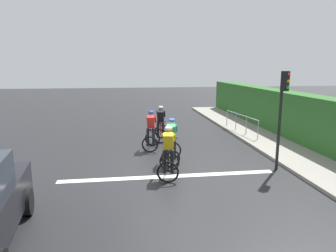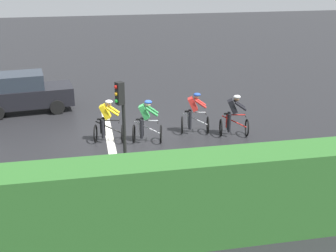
{
  "view_description": "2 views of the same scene",
  "coord_description": "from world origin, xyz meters",
  "px_view_note": "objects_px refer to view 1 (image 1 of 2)",
  "views": [
    {
      "loc": [
        -1.33,
        -9.89,
        3.51
      ],
      "look_at": [
        0.23,
        1.31,
        1.27
      ],
      "focal_mm": 32.71,
      "sensor_mm": 36.0,
      "label": 1
    },
    {
      "loc": [
        15.75,
        -1.5,
        6.54
      ],
      "look_at": [
        0.76,
        1.45,
        0.77
      ],
      "focal_mm": 47.76,
      "sensor_mm": 36.0,
      "label": 2
    }
  ],
  "objects_px": {
    "traffic_light_near_crossing": "(282,105)",
    "pedestrian_railing_kerbside": "(241,119)",
    "cyclist_lead": "(161,124)",
    "cyclist_second": "(151,131)",
    "cyclist_fourth": "(169,153)",
    "cyclist_mid": "(171,142)"
  },
  "relations": [
    {
      "from": "cyclist_lead",
      "to": "cyclist_mid",
      "type": "bearing_deg",
      "value": -90.11
    },
    {
      "from": "cyclist_mid",
      "to": "traffic_light_near_crossing",
      "type": "distance_m",
      "value": 3.98
    },
    {
      "from": "cyclist_fourth",
      "to": "traffic_light_near_crossing",
      "type": "height_order",
      "value": "traffic_light_near_crossing"
    },
    {
      "from": "cyclist_fourth",
      "to": "pedestrian_railing_kerbside",
      "type": "relative_size",
      "value": 0.48
    },
    {
      "from": "cyclist_fourth",
      "to": "pedestrian_railing_kerbside",
      "type": "xyz_separation_m",
      "value": [
        4.62,
        5.75,
        -0.01
      ]
    },
    {
      "from": "cyclist_mid",
      "to": "pedestrian_railing_kerbside",
      "type": "bearing_deg",
      "value": 45.16
    },
    {
      "from": "cyclist_second",
      "to": "cyclist_mid",
      "type": "relative_size",
      "value": 1.0
    },
    {
      "from": "cyclist_fourth",
      "to": "traffic_light_near_crossing",
      "type": "bearing_deg",
      "value": 3.35
    },
    {
      "from": "cyclist_lead",
      "to": "pedestrian_railing_kerbside",
      "type": "bearing_deg",
      "value": 12.12
    },
    {
      "from": "cyclist_second",
      "to": "cyclist_mid",
      "type": "height_order",
      "value": "same"
    },
    {
      "from": "cyclist_lead",
      "to": "cyclist_mid",
      "type": "xyz_separation_m",
      "value": [
        -0.01,
        -3.41,
        0.0
      ]
    },
    {
      "from": "cyclist_fourth",
      "to": "pedestrian_railing_kerbside",
      "type": "bearing_deg",
      "value": 51.25
    },
    {
      "from": "cyclist_second",
      "to": "cyclist_lead",
      "type": "bearing_deg",
      "value": 67.97
    },
    {
      "from": "cyclist_second",
      "to": "pedestrian_railing_kerbside",
      "type": "height_order",
      "value": "cyclist_second"
    },
    {
      "from": "cyclist_fourth",
      "to": "pedestrian_railing_kerbside",
      "type": "height_order",
      "value": "cyclist_fourth"
    },
    {
      "from": "cyclist_second",
      "to": "traffic_light_near_crossing",
      "type": "relative_size",
      "value": 0.5
    },
    {
      "from": "cyclist_second",
      "to": "cyclist_fourth",
      "type": "xyz_separation_m",
      "value": [
        0.26,
        -3.41,
        0.0
      ]
    },
    {
      "from": "cyclist_fourth",
      "to": "traffic_light_near_crossing",
      "type": "distance_m",
      "value": 4.09
    },
    {
      "from": "cyclist_fourth",
      "to": "cyclist_lead",
      "type": "bearing_deg",
      "value": 86.33
    },
    {
      "from": "traffic_light_near_crossing",
      "to": "pedestrian_railing_kerbside",
      "type": "height_order",
      "value": "traffic_light_near_crossing"
    },
    {
      "from": "cyclist_mid",
      "to": "pedestrian_railing_kerbside",
      "type": "xyz_separation_m",
      "value": [
        4.31,
        4.34,
        -0.01
      ]
    },
    {
      "from": "cyclist_lead",
      "to": "cyclist_second",
      "type": "distance_m",
      "value": 1.53
    }
  ]
}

